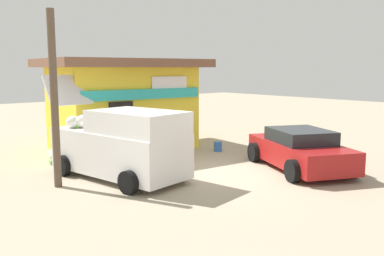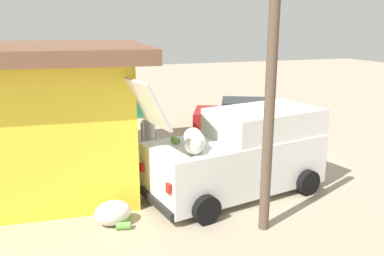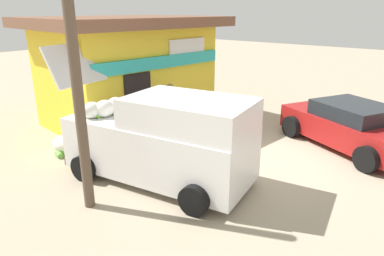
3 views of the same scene
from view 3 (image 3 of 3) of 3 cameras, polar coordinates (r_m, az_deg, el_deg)
The scene contains 9 objects.
ground_plane at distance 9.41m, azimuth 12.35°, elevation -4.76°, with size 60.00×60.00×0.00m, color tan.
storefront_bar at distance 11.98m, azimuth -10.67°, elevation 9.55°, with size 6.28×4.98×3.50m.
delivery_van at distance 7.70m, azimuth -4.75°, elevation -1.84°, with size 2.68×4.93×2.94m.
parked_sedan at distance 10.69m, azimuth 24.81°, elevation 0.28°, with size 3.37×4.32×1.27m.
vendor_standing at distance 10.34m, azimuth -3.58°, elevation 3.52°, with size 0.48×0.48×1.66m.
customer_bending at distance 9.18m, azimuth -10.47°, elevation 0.47°, with size 0.72×0.80×1.36m.
unloaded_banana_pile at distance 10.03m, azimuth -20.17°, elevation -2.62°, with size 0.75×0.82×0.49m.
paint_bucket at distance 12.19m, azimuth 7.71°, elevation 1.97°, with size 0.31×0.31×0.37m, color blue.
utility_pole at distance 6.53m, azimuth -18.35°, elevation 5.70°, with size 0.20×0.20×4.65m, color brown.
Camera 3 is at (-7.75, -3.81, 3.72)m, focal length 32.33 mm.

